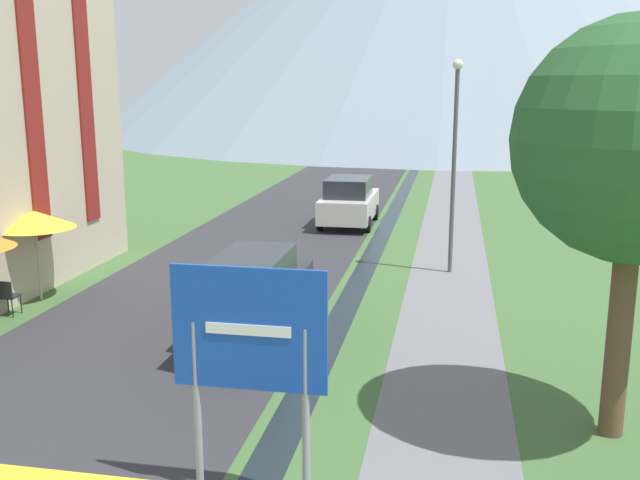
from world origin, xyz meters
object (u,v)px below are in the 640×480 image
at_px(cafe_umbrella_rear_yellow, 35,220).
at_px(streetlamp, 454,151).
at_px(road_sign, 249,348).
at_px(parked_car_far, 349,201).
at_px(tree_by_path, 637,142).
at_px(cafe_chair_far_right, 7,295).
at_px(parked_car_near, 254,295).

bearing_deg(cafe_umbrella_rear_yellow, streetlamp, 24.69).
bearing_deg(streetlamp, cafe_umbrella_rear_yellow, -155.31).
relative_size(road_sign, parked_car_far, 0.76).
relative_size(road_sign, tree_by_path, 0.49).
xyz_separation_m(cafe_chair_far_right, streetlamp, (9.94, 5.87, 2.92)).
height_order(road_sign, cafe_umbrella_rear_yellow, road_sign).
bearing_deg(cafe_chair_far_right, road_sign, -53.27).
distance_m(cafe_chair_far_right, cafe_umbrella_rear_yellow, 1.99).
xyz_separation_m(road_sign, cafe_umbrella_rear_yellow, (-7.51, 7.29, 0.01)).
distance_m(road_sign, streetlamp, 12.18).
height_order(parked_car_far, tree_by_path, tree_by_path).
height_order(streetlamp, tree_by_path, tree_by_path).
relative_size(cafe_chair_far_right, cafe_umbrella_rear_yellow, 0.38).
bearing_deg(streetlamp, parked_car_near, -123.11).
xyz_separation_m(parked_car_near, parked_car_far, (0.18, 12.42, -0.00)).
bearing_deg(tree_by_path, cafe_umbrella_rear_yellow, 159.30).
relative_size(parked_car_near, parked_car_far, 1.14).
bearing_deg(parked_car_far, tree_by_path, -67.82).
bearing_deg(road_sign, parked_car_near, 105.51).
height_order(road_sign, parked_car_near, road_sign).
bearing_deg(parked_car_far, road_sign, -85.56).
distance_m(road_sign, parked_car_far, 18.22).
distance_m(parked_car_far, cafe_umbrella_rear_yellow, 12.49).
bearing_deg(parked_car_far, parked_car_near, -90.82).
bearing_deg(road_sign, cafe_chair_far_right, 141.54).
bearing_deg(tree_by_path, parked_car_near, 154.38).
xyz_separation_m(parked_car_near, cafe_umbrella_rear_yellow, (-5.92, 1.58, 1.11)).
bearing_deg(cafe_umbrella_rear_yellow, cafe_chair_far_right, -90.76).
height_order(cafe_chair_far_right, streetlamp, streetlamp).
height_order(parked_car_near, cafe_umbrella_rear_yellow, cafe_umbrella_rear_yellow).
xyz_separation_m(parked_car_near, cafe_chair_far_right, (-5.94, 0.26, -0.40)).
bearing_deg(cafe_umbrella_rear_yellow, road_sign, -44.15).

